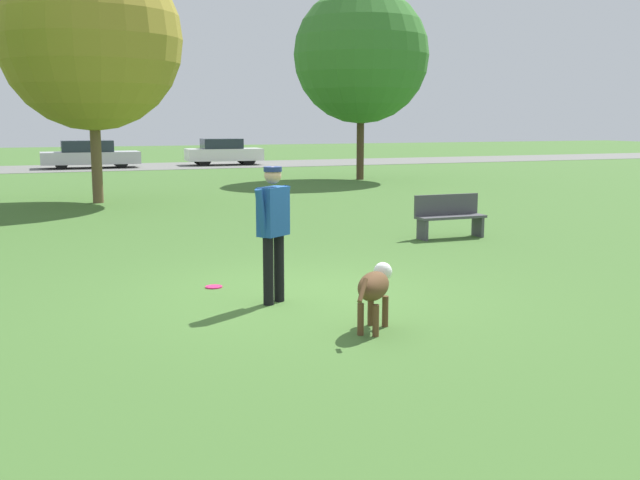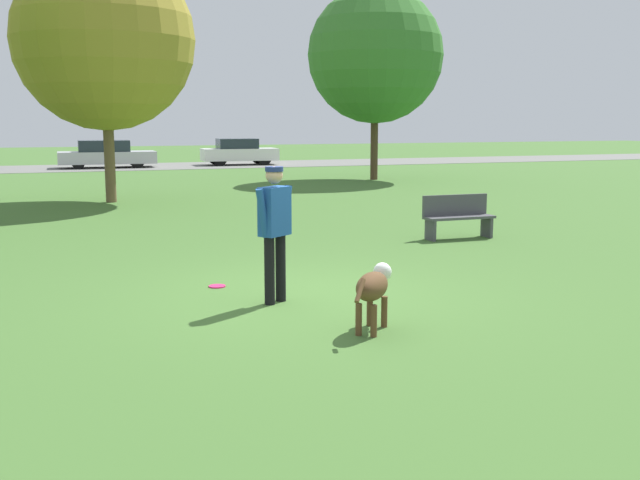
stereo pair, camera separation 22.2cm
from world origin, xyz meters
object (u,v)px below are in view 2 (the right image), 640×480
at_px(parked_car_white, 239,152).
at_px(tree_far_right, 375,55).
at_px(dog, 373,287).
at_px(park_bench, 458,215).
at_px(frisbee, 217,286).
at_px(parked_car_silver, 106,154).
at_px(person, 275,223).
at_px(tree_mid_center, 104,40).

bearing_deg(parked_car_white, tree_far_right, -74.64).
distance_m(dog, tree_far_right, 21.58).
relative_size(tree_far_right, park_bench, 5.18).
distance_m(frisbee, parked_car_white, 28.84).
distance_m(parked_car_silver, park_bench, 25.56).
bearing_deg(parked_car_silver, park_bench, -78.41).
distance_m(person, parked_car_white, 29.82).
height_order(person, parked_car_silver, person).
relative_size(dog, tree_far_right, 0.12).
bearing_deg(park_bench, parked_car_silver, 100.81).
bearing_deg(person, parked_car_white, 41.88).
distance_m(tree_mid_center, park_bench, 11.45).
distance_m(tree_mid_center, parked_car_white, 18.33).
height_order(tree_mid_center, parked_car_white, tree_mid_center).
xyz_separation_m(dog, parked_car_white, (6.23, 30.57, 0.19)).
bearing_deg(parked_car_silver, tree_mid_center, -92.84).
bearing_deg(person, tree_mid_center, 59.20).
distance_m(person, frisbee, 1.60).
bearing_deg(frisbee, tree_far_right, 59.22).
height_order(person, tree_far_right, tree_far_right).
bearing_deg(park_bench, dog, -127.74).
bearing_deg(parked_car_white, person, -100.48).
xyz_separation_m(person, tree_far_right, (9.38, 17.71, 3.69)).
distance_m(frisbee, parked_car_silver, 27.80).
distance_m(person, park_bench, 6.16).
bearing_deg(parked_car_silver, tree_far_right, -49.59).
xyz_separation_m(person, parked_car_white, (6.87, 29.02, -0.34)).
bearing_deg(tree_far_right, park_bench, -108.05).
xyz_separation_m(dog, park_bench, (4.20, 5.33, -0.03)).
bearing_deg(frisbee, dog, -67.22).
bearing_deg(dog, person, 63.15).
relative_size(frisbee, tree_far_right, 0.03).
distance_m(person, tree_far_right, 20.38).
xyz_separation_m(tree_far_right, parked_car_white, (-2.51, 11.30, -4.03)).
bearing_deg(person, parked_car_silver, 54.70).
distance_m(tree_far_right, tree_mid_center, 11.38).
xyz_separation_m(dog, tree_mid_center, (-1.54, 14.40, 3.95)).
xyz_separation_m(person, dog, (0.64, -1.56, -0.54)).
xyz_separation_m(dog, frisbee, (-1.13, 2.70, -0.47)).
bearing_deg(tree_far_right, tree_mid_center, -154.67).
distance_m(dog, frisbee, 2.96).
xyz_separation_m(frisbee, tree_far_right, (9.87, 16.57, 4.69)).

